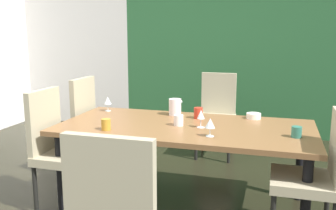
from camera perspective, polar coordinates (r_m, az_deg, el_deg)
The scene contains 16 objects.
back_panel_interior at distance 6.31m, azimuth -14.12°, elevation 9.05°, with size 1.90×0.10×2.58m, color silver.
garden_window_panel at distance 5.44m, azimuth 15.80°, elevation 8.70°, with size 4.32×0.10×2.58m, color #295C33.
dining_table at distance 3.13m, azimuth 2.62°, elevation -4.30°, with size 2.09×1.01×0.71m.
chair_left_near at distance 3.26m, azimuth -16.48°, elevation -5.80°, with size 0.45×0.44×1.01m.
chair_right_near at distance 2.78m, azimuth 21.69°, elevation -9.42°, with size 0.44×0.44×0.96m.
chair_left_far at distance 3.80m, azimuth -11.15°, elevation -3.03°, with size 0.45×0.44×1.03m.
chair_head_far at distance 4.53m, azimuth 7.44°, elevation -0.84°, with size 0.44×0.45×0.99m.
wine_glass_near_window at distance 2.77m, azimuth 6.44°, elevation -2.85°, with size 0.08×0.08×0.14m.
wine_glass_left at distance 3.69m, azimuth -9.18°, elevation 0.63°, with size 0.07×0.07×0.14m.
wine_glass_center at distance 3.02m, azimuth 5.04°, elevation -1.55°, with size 0.06×0.06×0.15m.
serving_bowl_front at distance 3.43m, azimuth 12.91°, elevation -1.62°, with size 0.13×0.13×0.05m, color white.
cup_rear at distance 2.99m, azimuth -9.43°, elevation -2.94°, with size 0.07×0.07×0.09m, color #BF8729.
cup_corner at distance 2.90m, azimuth 19.00°, elevation -3.91°, with size 0.08×0.08×0.08m, color #2F7160.
cup_west at distance 3.35m, azimuth 4.63°, elevation -1.22°, with size 0.08×0.08×0.10m, color red.
cup_east at distance 3.09m, azimuth 1.62°, elevation -2.34°, with size 0.08×0.08×0.09m, color white.
pitcher_south at distance 3.46m, azimuth 1.10°, elevation -0.29°, with size 0.13×0.11×0.16m.
Camera 1 is at (1.03, -2.64, 1.47)m, focal length 40.00 mm.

